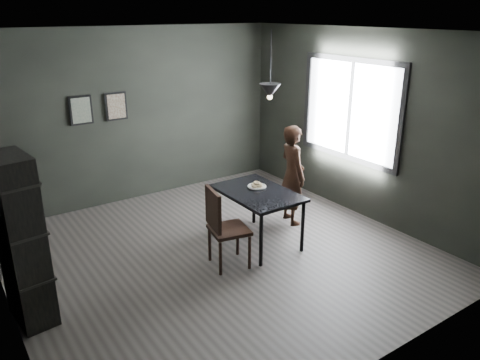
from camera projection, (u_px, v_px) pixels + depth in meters
ground at (220, 254)px, 6.16m from camera, size 5.00×5.00×0.00m
back_wall at (137, 116)px, 7.61m from camera, size 5.00×0.10×2.80m
ceiling at (217, 31)px, 5.20m from camera, size 5.00×5.00×0.02m
window_assembly at (350, 110)px, 7.08m from camera, size 0.04×1.96×1.56m
cafe_table at (258, 197)px, 6.25m from camera, size 0.80×1.20×0.75m
white_plate at (257, 187)px, 6.36m from camera, size 0.23×0.23×0.01m
donut_pile at (257, 185)px, 6.35m from camera, size 0.18×0.18×0.07m
woman at (292, 175)px, 6.86m from camera, size 0.47×0.61×1.49m
wood_chair at (222, 223)px, 5.68m from camera, size 0.53×0.53×1.04m
shelf_unit at (21, 242)px, 4.58m from camera, size 0.40×0.63×1.77m
pendant_lamp at (270, 91)px, 5.98m from camera, size 0.28×0.28×0.86m
framed_print_left at (81, 110)px, 7.04m from camera, size 0.34×0.04×0.44m
framed_print_right at (116, 106)px, 7.33m from camera, size 0.34×0.04×0.44m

